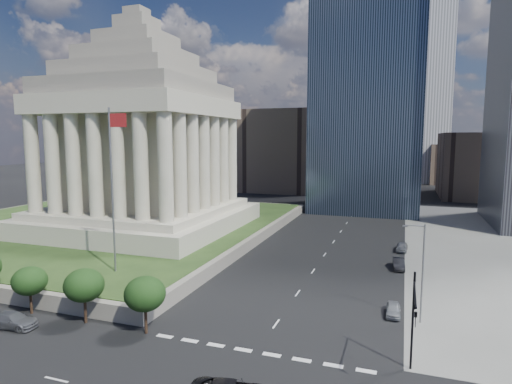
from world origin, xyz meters
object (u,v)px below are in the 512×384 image
at_px(war_memorial, 140,121).
at_px(parked_sedan_mid, 399,264).
at_px(parked_sedan_near, 393,309).
at_px(suv_grey, 12,320).
at_px(parked_sedan_far, 402,247).
at_px(traffic_signal_ne, 414,315).
at_px(flagpole, 113,181).
at_px(street_lamp_north, 421,267).

xyz_separation_m(war_memorial, parked_sedan_mid, (45.18, -5.00, -20.67)).
bearing_deg(parked_sedan_near, war_memorial, 152.58).
xyz_separation_m(suv_grey, parked_sedan_far, (35.50, 42.46, -0.02)).
relative_size(traffic_signal_ne, parked_sedan_mid, 1.82).
xyz_separation_m(war_memorial, parked_sedan_far, (45.50, 5.25, -20.68)).
xyz_separation_m(flagpole, suv_grey, (-2.17, -13.20, -12.37)).
bearing_deg(street_lamp_north, parked_sedan_far, 93.70).
height_order(street_lamp_north, parked_sedan_mid, street_lamp_north).
relative_size(street_lamp_north, parked_sedan_far, 2.37).
xyz_separation_m(street_lamp_north, parked_sedan_mid, (-2.15, 18.00, -4.94)).
height_order(traffic_signal_ne, parked_sedan_far, traffic_signal_ne).
xyz_separation_m(street_lamp_north, suv_grey, (-37.32, -14.20, -4.92)).
bearing_deg(street_lamp_north, parked_sedan_near, 157.20).
relative_size(suv_grey, parked_sedan_mid, 1.17).
xyz_separation_m(flagpole, street_lamp_north, (35.16, 1.00, -7.45)).
distance_m(war_memorial, traffic_signal_ne, 60.00).
bearing_deg(flagpole, traffic_signal_ne, -16.71).
bearing_deg(war_memorial, suv_grey, -74.95).
distance_m(street_lamp_north, suv_grey, 40.24).
bearing_deg(flagpole, parked_sedan_far, 41.28).
bearing_deg(parked_sedan_far, suv_grey, -126.16).
bearing_deg(parked_sedan_near, street_lamp_north, -24.13).
bearing_deg(parked_sedan_far, war_memorial, -169.67).
xyz_separation_m(traffic_signal_ne, street_lamp_north, (0.83, 11.30, 0.41)).
height_order(suv_grey, parked_sedan_near, suv_grey).
height_order(parked_sedan_near, parked_sedan_mid, parked_sedan_mid).
height_order(war_memorial, parked_sedan_far, war_memorial).
xyz_separation_m(flagpole, parked_sedan_far, (33.33, 29.25, -12.39)).
relative_size(street_lamp_north, parked_sedan_near, 2.74).
height_order(flagpole, street_lamp_north, flagpole).
height_order(street_lamp_north, parked_sedan_far, street_lamp_north).
height_order(flagpole, traffic_signal_ne, flagpole).
relative_size(war_memorial, parked_sedan_far, 9.23).
relative_size(flagpole, street_lamp_north, 2.00).
bearing_deg(suv_grey, street_lamp_north, -74.82).
bearing_deg(parked_sedan_far, parked_sedan_near, -87.54).
bearing_deg(suv_grey, traffic_signal_ne, -91.11).
bearing_deg(parked_sedan_near, suv_grey, -157.76).
bearing_deg(parked_sedan_near, parked_sedan_far, 87.39).
bearing_deg(traffic_signal_ne, parked_sedan_far, 91.45).
distance_m(flagpole, parked_sedan_near, 35.08).
distance_m(traffic_signal_ne, parked_sedan_far, 39.83).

